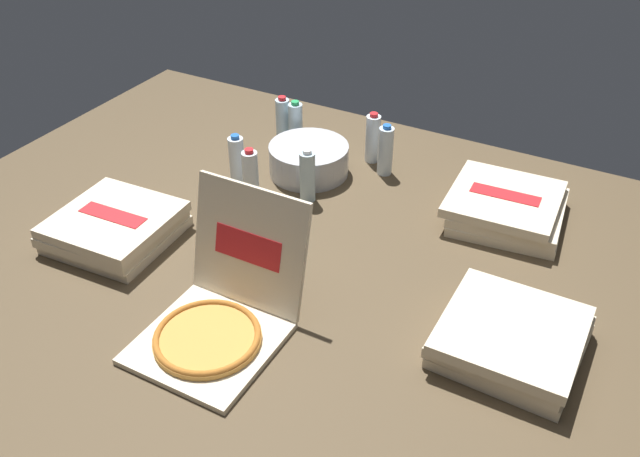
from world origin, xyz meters
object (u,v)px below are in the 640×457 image
Objects in this scene: ice_bucket at (309,159)px; water_bottle_3 at (237,161)px; water_bottle_2 at (307,176)px; water_bottle_4 at (386,151)px; water_bottle_0 at (251,176)px; water_bottle_1 at (283,121)px; pizza_stack_left_near at (115,227)px; water_bottle_6 at (373,138)px; open_pizza_box at (219,314)px; water_bottle_5 at (296,126)px; pizza_stack_left_far at (507,207)px; pizza_stack_right_far at (511,338)px.

water_bottle_3 is (-0.21, -0.21, 0.04)m from ice_bucket.
water_bottle_2 is 0.38m from water_bottle_4.
water_bottle_1 is (-0.13, 0.46, 0.00)m from water_bottle_0.
water_bottle_1 is at bearing 80.97° from pizza_stack_left_near.
water_bottle_1 is 0.42m from water_bottle_6.
open_pizza_box is 1.22m from water_bottle_1.
water_bottle_5 reaches higher than ice_bucket.
water_bottle_1 is (-0.23, 0.18, 0.04)m from ice_bucket.
open_pizza_box is 2.23× the size of water_bottle_6.
water_bottle_5 reaches higher than pizza_stack_left_near.
open_pizza_box is at bearing -92.43° from water_bottle_4.
water_bottle_1 and water_bottle_3 have the same top height.
water_bottle_6 reaches higher than pizza_stack_left_far.
water_bottle_0 is at bearing 163.41° from pizza_stack_right_far.
water_bottle_0 is (-0.91, -0.33, 0.05)m from pizza_stack_left_far.
ice_bucket is (-0.23, 0.96, -0.01)m from open_pizza_box.
water_bottle_6 is (0.34, 0.06, 0.00)m from water_bottle_5.
open_pizza_box reaches higher than pizza_stack_right_far.
water_bottle_2 is (-0.92, 0.43, 0.05)m from pizza_stack_right_far.
pizza_stack_left_far is at bearing -6.82° from water_bottle_1.
pizza_stack_left_near is at bearing -116.91° from ice_bucket.
pizza_stack_right_far is 1.17m from water_bottle_0.
pizza_stack_left_far is at bearing -14.97° from water_bottle_6.
water_bottle_6 is (0.39, 0.43, 0.00)m from water_bottle_3.
water_bottle_0 is at bearing -31.87° from water_bottle_3.
ice_bucket is at bearing -151.84° from water_bottle_4.
water_bottle_2 is at bearing -61.98° from ice_bucket.
pizza_stack_left_near is 1.91× the size of water_bottle_0.
water_bottle_1 is 1.00× the size of water_bottle_6.
water_bottle_1 is 1.00× the size of water_bottle_3.
water_bottle_2 reaches higher than pizza_stack_left_far.
water_bottle_0 is at bearing 58.74° from pizza_stack_left_near.
water_bottle_2 is at bearing -118.63° from water_bottle_4.
water_bottle_4 reaches higher than pizza_stack_right_far.
water_bottle_5 is (-0.39, 1.12, 0.03)m from open_pizza_box.
water_bottle_1 is 1.00× the size of water_bottle_5.
water_bottle_6 is at bearing 141.61° from water_bottle_4.
open_pizza_box is 1.19m from water_bottle_5.
ice_bucket is (-1.02, 0.62, 0.01)m from pizza_stack_right_far.
water_bottle_3 is (-0.44, 0.74, 0.03)m from open_pizza_box.
water_bottle_2 is 1.00× the size of water_bottle_6.
ice_bucket is 1.48× the size of water_bottle_2.
water_bottle_0 and water_bottle_2 have the same top height.
water_bottle_5 reaches higher than pizza_stack_right_far.
open_pizza_box is 2.23× the size of water_bottle_1.
water_bottle_5 is (0.05, 0.38, 0.00)m from water_bottle_3.
ice_bucket is 1.48× the size of water_bottle_5.
pizza_stack_right_far is 1.86× the size of water_bottle_0.
water_bottle_1 is at bearing 147.64° from pizza_stack_right_far.
pizza_stack_right_far is 1.86× the size of water_bottle_6.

